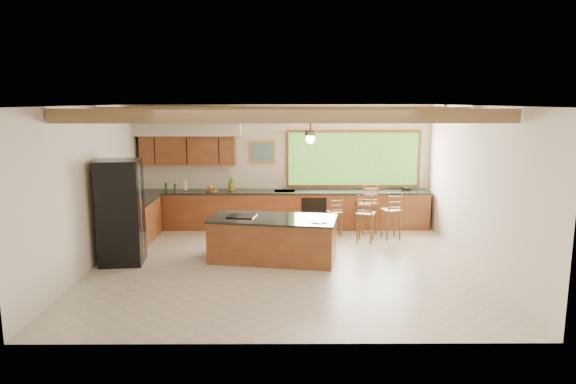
{
  "coord_description": "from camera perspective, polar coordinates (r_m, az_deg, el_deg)",
  "views": [
    {
      "loc": [
        0.01,
        -9.41,
        3.08
      ],
      "look_at": [
        0.07,
        0.8,
        1.27
      ],
      "focal_mm": 32.0,
      "sensor_mm": 36.0,
      "label": 1
    }
  ],
  "objects": [
    {
      "name": "refrigerator",
      "position": [
        10.26,
        -18.08,
        -2.14
      ],
      "size": [
        0.85,
        0.83,
        2.0
      ],
      "rotation": [
        0.0,
        0.0,
        0.1
      ],
      "color": "black",
      "rests_on": "ground"
    },
    {
      "name": "bar_stool_c",
      "position": [
        11.36,
        8.66,
        -2.49
      ],
      "size": [
        0.48,
        0.48,
        1.07
      ],
      "rotation": [
        0.0,
        0.0,
        -0.32
      ],
      "color": "brown",
      "rests_on": "ground"
    },
    {
      "name": "bar_stool_b",
      "position": [
        12.14,
        8.81,
        -1.34
      ],
      "size": [
        0.53,
        0.53,
        1.19
      ],
      "rotation": [
        0.0,
        0.0,
        0.3
      ],
      "color": "brown",
      "rests_on": "ground"
    },
    {
      "name": "bar_stool_a",
      "position": [
        11.8,
        5.24,
        -2.34
      ],
      "size": [
        0.37,
        0.37,
        0.94
      ],
      "rotation": [
        0.0,
        0.0,
        0.12
      ],
      "color": "brown",
      "rests_on": "ground"
    },
    {
      "name": "room_shell",
      "position": [
        10.1,
        -1.35,
        5.14
      ],
      "size": [
        7.27,
        6.54,
        3.02
      ],
      "color": "beige",
      "rests_on": "ground"
    },
    {
      "name": "counter_run",
      "position": [
        12.24,
        -4.21,
        -2.3
      ],
      "size": [
        7.12,
        3.1,
        1.26
      ],
      "color": "brown",
      "rests_on": "ground"
    },
    {
      "name": "ground",
      "position": [
        9.9,
        -0.38,
        -8.06
      ],
      "size": [
        7.2,
        7.2,
        0.0
      ],
      "primitive_type": "plane",
      "color": "beige",
      "rests_on": "ground"
    },
    {
      "name": "bar_stool_d",
      "position": [
        11.74,
        11.48,
        -2.11
      ],
      "size": [
        0.47,
        0.47,
        1.09
      ],
      "rotation": [
        0.0,
        0.0,
        0.22
      ],
      "color": "brown",
      "rests_on": "ground"
    },
    {
      "name": "island",
      "position": [
        10.09,
        -1.64,
        -5.19
      ],
      "size": [
        2.58,
        1.54,
        0.86
      ],
      "rotation": [
        0.0,
        0.0,
        -0.17
      ],
      "color": "brown",
      "rests_on": "ground"
    }
  ]
}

